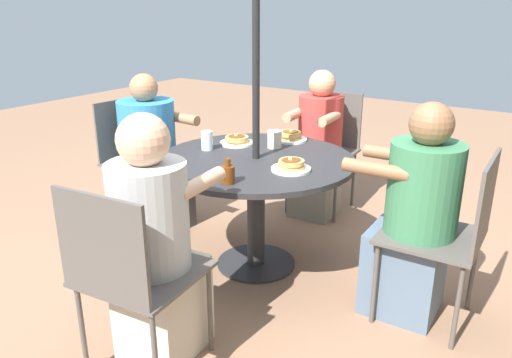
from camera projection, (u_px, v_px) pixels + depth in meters
name	position (u px, v px, depth m)	size (l,w,h in m)	color
ground_plane	(256.00, 264.00, 3.23)	(12.00, 12.00, 0.00)	#8C664C
patio_table	(256.00, 176.00, 3.03)	(1.19, 1.19, 0.72)	#28282B
umbrella_pole	(256.00, 99.00, 2.87)	(0.04, 0.04, 2.15)	black
patio_chair_north	(327.00, 142.00, 3.98)	(0.51, 0.51, 0.92)	#514C47
diner_north	(318.00, 151.00, 3.84)	(0.49, 0.36, 1.13)	gray
patio_chair_east	(135.00, 153.00, 3.71)	(0.51, 0.51, 0.92)	#514C47
diner_east	(152.00, 161.00, 3.62)	(0.42, 0.56, 1.13)	#3D3D42
patio_chair_south	(129.00, 270.00, 2.09)	(0.52, 0.52, 0.92)	#514C47
diner_south	(156.00, 251.00, 2.24)	(0.55, 0.39, 1.18)	beige
patio_chair_west	(451.00, 228.00, 2.47)	(0.49, 0.49, 0.92)	#514C47
diner_west	(414.00, 223.00, 2.57)	(0.37, 0.56, 1.16)	slate
pancake_plate_a	(291.00, 166.00, 2.76)	(0.22, 0.22, 0.07)	white
pancake_plate_b	(290.00, 137.00, 3.35)	(0.22, 0.22, 0.07)	white
pancake_plate_c	(237.00, 141.00, 3.27)	(0.22, 0.22, 0.06)	white
syrup_bottle	(228.00, 174.00, 2.55)	(0.09, 0.07, 0.13)	#602D0F
coffee_cup	(275.00, 139.00, 3.18)	(0.09, 0.09, 0.11)	beige
drinking_glass_a	(207.00, 140.00, 3.14)	(0.07, 0.07, 0.12)	silver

